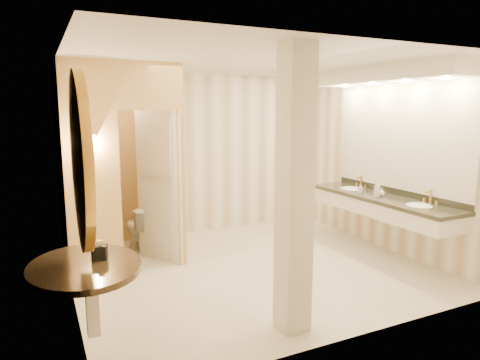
% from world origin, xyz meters
% --- Properties ---
extents(floor, '(4.50, 4.50, 0.00)m').
position_xyz_m(floor, '(0.00, 0.00, 0.00)').
color(floor, '#F1E4D0').
rests_on(floor, ground).
extents(ceiling, '(4.50, 4.50, 0.00)m').
position_xyz_m(ceiling, '(0.00, 0.00, 2.70)').
color(ceiling, silver).
rests_on(ceiling, wall_back).
extents(wall_back, '(4.50, 0.02, 2.70)m').
position_xyz_m(wall_back, '(0.00, 2.00, 1.35)').
color(wall_back, white).
rests_on(wall_back, floor).
extents(wall_front, '(4.50, 0.02, 2.70)m').
position_xyz_m(wall_front, '(0.00, -2.00, 1.35)').
color(wall_front, white).
rests_on(wall_front, floor).
extents(wall_left, '(0.02, 4.00, 2.70)m').
position_xyz_m(wall_left, '(-2.25, 0.00, 1.35)').
color(wall_left, white).
rests_on(wall_left, floor).
extents(wall_right, '(0.02, 4.00, 2.70)m').
position_xyz_m(wall_right, '(2.25, 0.00, 1.35)').
color(wall_right, white).
rests_on(wall_right, floor).
extents(toilet_closet, '(1.50, 1.55, 2.70)m').
position_xyz_m(toilet_closet, '(-1.13, 0.97, 1.39)').
color(toilet_closet, '#E9C479').
rests_on(toilet_closet, floor).
extents(wall_sconce, '(0.14, 0.14, 0.42)m').
position_xyz_m(wall_sconce, '(-1.93, 0.43, 1.73)').
color(wall_sconce, '#B38C39').
rests_on(wall_sconce, toilet_closet).
extents(vanity, '(0.75, 2.68, 2.09)m').
position_xyz_m(vanity, '(1.98, -0.31, 1.63)').
color(vanity, beige).
rests_on(vanity, floor).
extents(console_shelf, '(1.10, 1.10, 2.00)m').
position_xyz_m(console_shelf, '(-2.21, -1.38, 1.35)').
color(console_shelf, black).
rests_on(console_shelf, floor).
extents(pillar, '(0.27, 0.27, 2.70)m').
position_xyz_m(pillar, '(-0.38, -1.60, 1.35)').
color(pillar, beige).
rests_on(pillar, floor).
extents(tissue_box, '(0.15, 0.15, 0.12)m').
position_xyz_m(tissue_box, '(-2.10, -1.30, 0.93)').
color(tissue_box, black).
rests_on(tissue_box, console_shelf).
extents(toilet, '(0.50, 0.75, 0.70)m').
position_xyz_m(toilet, '(-1.17, 1.39, 0.35)').
color(toilet, white).
rests_on(toilet, floor).
extents(soap_bottle_a, '(0.07, 0.07, 0.12)m').
position_xyz_m(soap_bottle_a, '(1.87, 0.05, 0.94)').
color(soap_bottle_a, beige).
rests_on(soap_bottle_a, vanity).
extents(soap_bottle_b, '(0.11, 0.11, 0.12)m').
position_xyz_m(soap_bottle_b, '(1.95, -0.30, 0.93)').
color(soap_bottle_b, silver).
rests_on(soap_bottle_b, vanity).
extents(soap_bottle_c, '(0.12, 0.12, 0.23)m').
position_xyz_m(soap_bottle_c, '(1.84, -0.33, 0.99)').
color(soap_bottle_c, '#C6B28C').
rests_on(soap_bottle_c, vanity).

